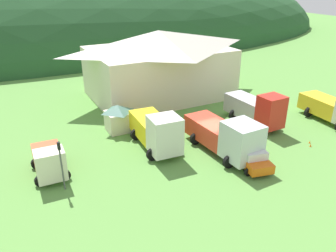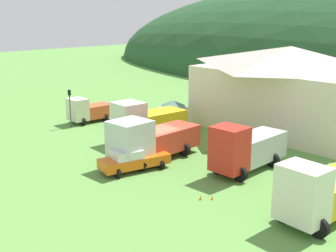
{
  "view_description": "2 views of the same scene",
  "coord_description": "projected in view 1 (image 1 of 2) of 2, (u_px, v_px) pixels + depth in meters",
  "views": [
    {
      "loc": [
        -15.69,
        -21.77,
        14.14
      ],
      "look_at": [
        -2.62,
        3.32,
        1.4
      ],
      "focal_mm": 36.1,
      "sensor_mm": 36.0,
      "label": 1
    },
    {
      "loc": [
        24.92,
        -22.5,
        11.3
      ],
      "look_at": [
        -1.07,
        2.0,
        1.93
      ],
      "focal_mm": 46.82,
      "sensor_mm": 36.0,
      "label": 2
    }
  ],
  "objects": [
    {
      "name": "traffic_cone_near_pickup",
      "position": [
        310.0,
        147.0,
        30.31
      ],
      "size": [
        0.36,
        0.36,
        0.58
      ],
      "primitive_type": "cone",
      "color": "orange",
      "rests_on": "ground"
    },
    {
      "name": "traffic_cone_mid_row",
      "position": [
        310.0,
        143.0,
        30.94
      ],
      "size": [
        0.36,
        0.36,
        0.46
      ],
      "primitive_type": "cone",
      "color": "orange",
      "rests_on": "ground"
    },
    {
      "name": "traffic_light_west",
      "position": [
        61.0,
        161.0,
        23.39
      ],
      "size": [
        0.2,
        0.32,
        3.78
      ],
      "color": "#4C4C51",
      "rests_on": "ground"
    },
    {
      "name": "light_truck_cream",
      "position": [
        49.0,
        161.0,
        25.49
      ],
      "size": [
        2.69,
        4.67,
        2.65
      ],
      "rotation": [
        0.0,
        0.0,
        -1.61
      ],
      "color": "beige",
      "rests_on": "ground"
    },
    {
      "name": "crane_truck_red",
      "position": [
        256.0,
        109.0,
        33.97
      ],
      "size": [
        3.18,
        6.82,
        3.7
      ],
      "rotation": [
        0.0,
        0.0,
        -1.54
      ],
      "color": "red",
      "rests_on": "ground"
    },
    {
      "name": "play_shed_cream",
      "position": [
        118.0,
        118.0,
        32.87
      ],
      "size": [
        2.41,
        2.4,
        2.68
      ],
      "color": "beige",
      "rests_on": "ground"
    },
    {
      "name": "service_pickup_orange",
      "position": [
        249.0,
        155.0,
        27.23
      ],
      "size": [
        3.03,
        5.44,
        1.66
      ],
      "rotation": [
        0.0,
        0.0,
        -1.79
      ],
      "color": "orange",
      "rests_on": "ground"
    },
    {
      "name": "tow_truck_silver",
      "position": [
        226.0,
        136.0,
        28.36
      ],
      "size": [
        3.56,
        8.02,
        3.57
      ],
      "rotation": [
        0.0,
        0.0,
        -1.53
      ],
      "color": "silver",
      "rests_on": "ground"
    },
    {
      "name": "heavy_rig_striped",
      "position": [
        335.0,
        107.0,
        34.58
      ],
      "size": [
        3.5,
        6.74,
        3.6
      ],
      "rotation": [
        0.0,
        0.0,
        -1.63
      ],
      "color": "silver",
      "rests_on": "ground"
    },
    {
      "name": "forested_hill_backdrop",
      "position": [
        66.0,
        41.0,
        78.67
      ],
      "size": [
        145.75,
        60.0,
        36.07
      ],
      "primitive_type": "ellipsoid",
      "color": "#234C28",
      "rests_on": "ground"
    },
    {
      "name": "flatbed_truck_yellow",
      "position": [
        157.0,
        130.0,
        29.25
      ],
      "size": [
        3.53,
        7.08,
        3.68
      ],
      "rotation": [
        0.0,
        0.0,
        -1.63
      ],
      "color": "silver",
      "rests_on": "ground"
    },
    {
      "name": "ground_plane",
      "position": [
        211.0,
        148.0,
        30.02
      ],
      "size": [
        200.0,
        200.0,
        0.0
      ],
      "primitive_type": "plane",
      "color": "#5B9342"
    },
    {
      "name": "depot_building",
      "position": [
        159.0,
        63.0,
        41.46
      ],
      "size": [
        17.54,
        12.26,
        8.09
      ],
      "color": "beige",
      "rests_on": "ground"
    }
  ]
}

